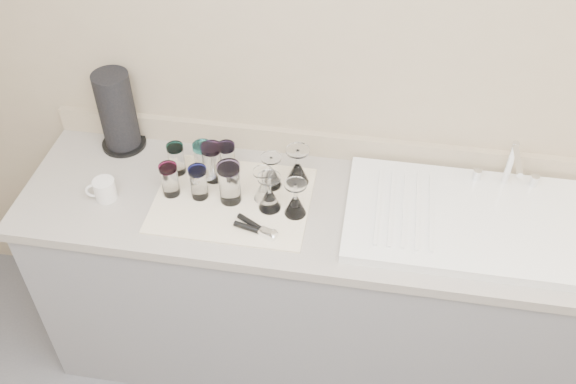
% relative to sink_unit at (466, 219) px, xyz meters
% --- Properties ---
extents(counter_unit, '(2.06, 0.62, 0.90)m').
position_rel_sink_unit_xyz_m(counter_unit, '(-0.55, -0.00, -0.47)').
color(counter_unit, slate).
rests_on(counter_unit, ground).
extents(sink_unit, '(0.82, 0.50, 0.22)m').
position_rel_sink_unit_xyz_m(sink_unit, '(0.00, 0.00, 0.00)').
color(sink_unit, white).
rests_on(sink_unit, counter_unit).
extents(dish_towel, '(0.55, 0.42, 0.01)m').
position_rel_sink_unit_xyz_m(dish_towel, '(-0.82, -0.02, -0.02)').
color(dish_towel, white).
rests_on(dish_towel, counter_unit).
extents(tumbler_teal, '(0.06, 0.06, 0.12)m').
position_rel_sink_unit_xyz_m(tumbler_teal, '(-1.05, 0.09, 0.05)').
color(tumbler_teal, white).
rests_on(tumbler_teal, dish_towel).
extents(tumbler_cyan, '(0.07, 0.07, 0.14)m').
position_rel_sink_unit_xyz_m(tumbler_cyan, '(-0.95, 0.09, 0.06)').
color(tumbler_cyan, white).
rests_on(tumbler_cyan, dish_towel).
extents(tumbler_purple, '(0.07, 0.07, 0.13)m').
position_rel_sink_unit_xyz_m(tumbler_purple, '(-0.87, 0.11, 0.05)').
color(tumbler_purple, white).
rests_on(tumbler_purple, dish_towel).
extents(tumbler_magenta, '(0.06, 0.06, 0.13)m').
position_rel_sink_unit_xyz_m(tumbler_magenta, '(-1.04, -0.03, 0.05)').
color(tumbler_magenta, white).
rests_on(tumbler_magenta, dish_towel).
extents(tumbler_blue, '(0.06, 0.06, 0.13)m').
position_rel_sink_unit_xyz_m(tumbler_blue, '(-0.93, -0.03, 0.05)').
color(tumbler_blue, white).
rests_on(tumbler_blue, dish_towel).
extents(tumbler_lavender, '(0.08, 0.08, 0.16)m').
position_rel_sink_unit_xyz_m(tumbler_lavender, '(-0.82, -0.03, 0.07)').
color(tumbler_lavender, white).
rests_on(tumbler_lavender, dish_towel).
extents(tumbler_extra, '(0.08, 0.08, 0.15)m').
position_rel_sink_unit_xyz_m(tumbler_extra, '(-0.91, 0.07, 0.06)').
color(tumbler_extra, white).
rests_on(tumbler_extra, dish_towel).
extents(goblet_back_left, '(0.07, 0.07, 0.13)m').
position_rel_sink_unit_xyz_m(goblet_back_left, '(-0.69, 0.07, 0.03)').
color(goblet_back_left, white).
rests_on(goblet_back_left, dish_towel).
extents(goblet_back_right, '(0.08, 0.08, 0.15)m').
position_rel_sink_unit_xyz_m(goblet_back_right, '(-0.60, 0.11, 0.04)').
color(goblet_back_right, white).
rests_on(goblet_back_right, dish_towel).
extents(goblet_front_left, '(0.08, 0.08, 0.14)m').
position_rel_sink_unit_xyz_m(goblet_front_left, '(-0.68, -0.04, 0.04)').
color(goblet_front_left, white).
rests_on(goblet_front_left, dish_towel).
extents(goblet_front_right, '(0.08, 0.08, 0.14)m').
position_rel_sink_unit_xyz_m(goblet_front_right, '(-0.58, -0.06, 0.03)').
color(goblet_front_right, white).
rests_on(goblet_front_right, dish_towel).
extents(goblet_extra, '(0.07, 0.07, 0.13)m').
position_rel_sink_unit_xyz_m(goblet_extra, '(-0.71, -0.00, 0.03)').
color(goblet_extra, white).
rests_on(goblet_extra, dish_towel).
extents(can_opener, '(0.16, 0.10, 0.02)m').
position_rel_sink_unit_xyz_m(can_opener, '(-0.70, -0.16, -0.00)').
color(can_opener, silver).
rests_on(can_opener, dish_towel).
extents(white_mug, '(0.12, 0.10, 0.08)m').
position_rel_sink_unit_xyz_m(white_mug, '(-1.27, -0.08, 0.02)').
color(white_mug, silver).
rests_on(white_mug, counter_unit).
extents(paper_towel_roll, '(0.17, 0.17, 0.32)m').
position_rel_sink_unit_xyz_m(paper_towel_roll, '(-1.31, 0.22, 0.14)').
color(paper_towel_roll, black).
rests_on(paper_towel_roll, counter_unit).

